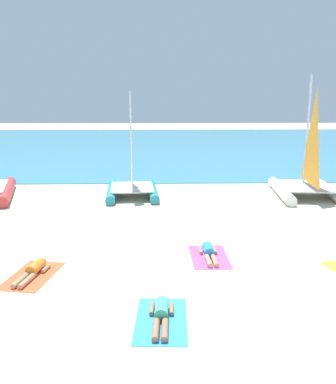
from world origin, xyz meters
The scene contains 10 objects.
ground_plane centered at (0.00, 10.00, 0.00)m, with size 120.00×120.00×0.00m, color beige.
ocean_water centered at (0.00, 32.97, 0.03)m, with size 120.00×40.00×0.05m, color teal.
sailboat_white centered at (6.81, 9.86, 0.86)m, with size 3.21×4.65×5.75m.
sailboat_teal centered at (-1.64, 10.13, 0.74)m, with size 2.71×3.99×4.98m.
towel_leftmost centered at (-3.77, 1.16, 0.01)m, with size 1.10×1.90×0.01m, color #EA5933.
sunbather_leftmost centered at (-3.76, 1.22, 0.13)m, with size 0.67×1.56×0.30m.
towel_center_left centered at (-0.32, -1.15, 0.01)m, with size 1.10×1.90×0.01m, color #338CD8.
sunbather_center_left centered at (-0.32, -1.09, 0.13)m, with size 0.56×1.56×0.30m.
towel_center_right centered at (1.15, 2.34, 0.01)m, with size 1.10×1.90×0.01m, color #D84C99.
sunbather_center_right centered at (1.15, 2.41, 0.13)m, with size 0.55×1.56×0.30m.
Camera 1 is at (-0.37, -8.88, 4.64)m, focal length 37.39 mm.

